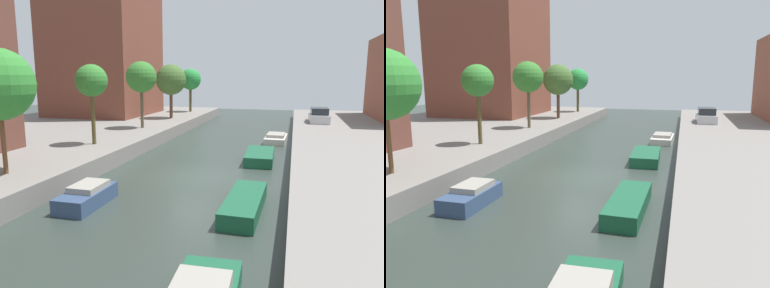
% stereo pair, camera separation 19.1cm
% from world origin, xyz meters
% --- Properties ---
extents(ground_plane, '(84.00, 84.00, 0.00)m').
position_xyz_m(ground_plane, '(0.00, 0.00, 0.00)').
color(ground_plane, '#2D3833').
extents(apartment_tower_far, '(10.00, 11.18, 20.38)m').
position_xyz_m(apartment_tower_far, '(-16.00, 20.19, 11.19)').
color(apartment_tower_far, brown).
rests_on(apartment_tower_far, quay_left).
extents(street_tree_2, '(2.04, 2.04, 5.09)m').
position_xyz_m(street_tree_2, '(-7.41, 2.53, 5.01)').
color(street_tree_2, brown).
rests_on(street_tree_2, quay_left).
extents(street_tree_3, '(2.59, 2.59, 5.56)m').
position_xyz_m(street_tree_3, '(-7.41, 10.48, 5.24)').
color(street_tree_3, brown).
rests_on(street_tree_3, quay_left).
extents(street_tree_4, '(3.14, 3.14, 5.55)m').
position_xyz_m(street_tree_4, '(-7.41, 18.16, 4.95)').
color(street_tree_4, brown).
rests_on(street_tree_4, quay_left).
extents(street_tree_5, '(2.59, 2.59, 5.25)m').
position_xyz_m(street_tree_5, '(-7.41, 25.63, 4.92)').
color(street_tree_5, '#4F4B25').
rests_on(street_tree_5, quay_left).
extents(parked_car, '(1.81, 4.22, 1.40)m').
position_xyz_m(parked_car, '(7.34, 18.56, 1.58)').
color(parked_car, '#B7B7BC').
rests_on(parked_car, quay_right).
extents(moored_boat_left_2, '(1.38, 3.08, 0.90)m').
position_xyz_m(moored_boat_left_2, '(-3.17, -5.45, 0.40)').
color(moored_boat_left_2, '#33476B').
rests_on(moored_boat_left_2, ground_plane).
extents(moored_boat_right_2, '(1.43, 4.54, 0.66)m').
position_xyz_m(moored_boat_right_2, '(3.30, -4.45, 0.33)').
color(moored_boat_right_2, '#195638').
rests_on(moored_boat_right_2, ground_plane).
extents(moored_boat_right_3, '(1.80, 4.22, 0.64)m').
position_xyz_m(moored_boat_right_3, '(3.07, 4.68, 0.32)').
color(moored_boat_right_3, '#195638').
rests_on(moored_boat_right_3, ground_plane).
extents(moored_boat_right_4, '(1.75, 3.78, 0.74)m').
position_xyz_m(moored_boat_right_4, '(3.70, 12.04, 0.32)').
color(moored_boat_right_4, beige).
rests_on(moored_boat_right_4, ground_plane).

